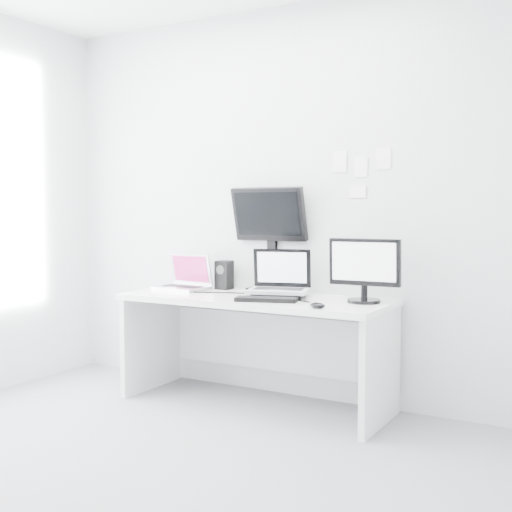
% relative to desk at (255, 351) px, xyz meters
% --- Properties ---
extents(ground, '(3.60, 3.60, 0.00)m').
position_rel_desk_xyz_m(ground, '(0.00, -1.25, -0.36)').
color(ground, slate).
rests_on(ground, ground).
extents(back_wall, '(3.60, 0.00, 3.60)m').
position_rel_desk_xyz_m(back_wall, '(0.00, 0.35, 0.99)').
color(back_wall, silver).
rests_on(back_wall, ground).
extents(desk, '(1.80, 0.70, 0.73)m').
position_rel_desk_xyz_m(desk, '(0.00, 0.00, 0.00)').
color(desk, white).
rests_on(desk, ground).
extents(macbook, '(0.39, 0.31, 0.27)m').
position_rel_desk_xyz_m(macbook, '(-0.64, 0.06, 0.50)').
color(macbook, silver).
rests_on(macbook, desk).
extents(speaker, '(0.12, 0.12, 0.21)m').
position_rel_desk_xyz_m(speaker, '(-0.39, 0.24, 0.47)').
color(speaker, black).
rests_on(speaker, desk).
extents(dell_laptop, '(0.46, 0.40, 0.32)m').
position_rel_desk_xyz_m(dell_laptop, '(0.16, 0.04, 0.53)').
color(dell_laptop, '#B5B9BD').
rests_on(dell_laptop, desk).
extents(rear_monitor, '(0.55, 0.21, 0.75)m').
position_rel_desk_xyz_m(rear_monitor, '(-0.05, 0.31, 0.74)').
color(rear_monitor, black).
rests_on(rear_monitor, desk).
extents(samsung_monitor, '(0.46, 0.23, 0.41)m').
position_rel_desk_xyz_m(samsung_monitor, '(0.73, 0.08, 0.57)').
color(samsung_monitor, black).
rests_on(samsung_monitor, desk).
extents(keyboard, '(0.41, 0.25, 0.03)m').
position_rel_desk_xyz_m(keyboard, '(0.18, -0.17, 0.38)').
color(keyboard, black).
rests_on(keyboard, desk).
extents(mouse, '(0.12, 0.10, 0.03)m').
position_rel_desk_xyz_m(mouse, '(0.58, -0.27, 0.38)').
color(mouse, black).
rests_on(mouse, desk).
extents(wall_note_0, '(0.10, 0.00, 0.14)m').
position_rel_desk_xyz_m(wall_note_0, '(0.45, 0.34, 1.26)').
color(wall_note_0, white).
rests_on(wall_note_0, back_wall).
extents(wall_note_1, '(0.09, 0.00, 0.13)m').
position_rel_desk_xyz_m(wall_note_1, '(0.60, 0.34, 1.22)').
color(wall_note_1, white).
rests_on(wall_note_1, back_wall).
extents(wall_note_2, '(0.10, 0.00, 0.14)m').
position_rel_desk_xyz_m(wall_note_2, '(0.75, 0.34, 1.26)').
color(wall_note_2, white).
rests_on(wall_note_2, back_wall).
extents(wall_note_3, '(0.11, 0.00, 0.08)m').
position_rel_desk_xyz_m(wall_note_3, '(0.58, 0.34, 1.05)').
color(wall_note_3, white).
rests_on(wall_note_3, back_wall).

